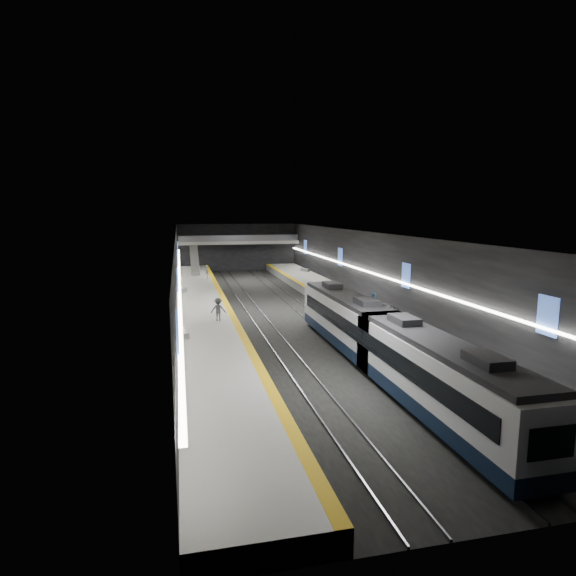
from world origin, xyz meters
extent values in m
plane|color=black|center=(0.00, 0.00, 0.00)|extent=(70.00, 70.00, 0.00)
cube|color=beige|center=(0.00, 0.00, 8.00)|extent=(20.00, 70.00, 0.04)
cube|color=black|center=(-10.00, 0.00, 4.00)|extent=(0.04, 70.00, 8.00)
cube|color=black|center=(10.00, 0.00, 4.00)|extent=(0.04, 70.00, 8.00)
cube|color=black|center=(0.00, 35.00, 4.00)|extent=(20.00, 0.04, 8.00)
cube|color=black|center=(0.00, -35.00, 4.00)|extent=(20.00, 0.04, 8.00)
cube|color=slate|center=(-7.50, 0.00, 0.50)|extent=(5.00, 70.00, 1.00)
cube|color=#ABABA6|center=(-7.50, 0.00, 1.01)|extent=(5.00, 70.00, 0.02)
cube|color=yellow|center=(-5.30, 0.00, 1.02)|extent=(0.60, 70.00, 0.02)
cube|color=slate|center=(7.50, 0.00, 0.50)|extent=(5.00, 70.00, 1.00)
cube|color=#ABABA6|center=(7.50, 0.00, 1.01)|extent=(5.00, 70.00, 0.02)
cube|color=yellow|center=(5.30, 0.00, 1.02)|extent=(0.60, 70.00, 0.02)
cube|color=gray|center=(-3.22, 0.00, 0.06)|extent=(0.08, 70.00, 0.12)
cube|color=gray|center=(-1.78, 0.00, 0.06)|extent=(0.08, 70.00, 0.12)
cube|color=gray|center=(1.78, 0.00, 0.06)|extent=(0.08, 70.00, 0.12)
cube|color=gray|center=(3.22, 0.00, 0.06)|extent=(0.08, 70.00, 0.12)
cube|color=#0D1B31|center=(2.50, -26.50, 0.75)|extent=(2.65, 15.00, 0.80)
cube|color=white|center=(2.50, -26.50, 2.40)|extent=(2.65, 15.00, 2.50)
cube|color=black|center=(2.50, -26.50, 3.80)|extent=(2.44, 14.25, 0.30)
cube|color=black|center=(2.50, -26.50, 2.45)|extent=(2.69, 13.20, 1.00)
cube|color=black|center=(2.50, -34.02, 2.35)|extent=(1.85, 0.05, 1.20)
cube|color=#0D1B31|center=(2.50, -13.38, 0.75)|extent=(2.65, 15.00, 0.80)
cube|color=white|center=(2.50, -13.38, 2.40)|extent=(2.65, 15.00, 2.50)
cube|color=black|center=(2.50, -13.38, 3.80)|extent=(2.44, 14.25, 0.30)
cube|color=black|center=(2.50, -13.38, 2.45)|extent=(2.69, 13.20, 1.00)
cube|color=black|center=(2.50, -20.90, 2.35)|extent=(1.85, 0.05, 1.20)
cube|color=#466FD4|center=(-9.92, -25.00, 4.50)|extent=(0.10, 1.50, 2.20)
cube|color=#466FD4|center=(-9.92, -8.00, 4.50)|extent=(0.10, 1.50, 2.20)
cube|color=#466FD4|center=(-9.92, 10.00, 4.50)|extent=(0.10, 1.50, 2.20)
cube|color=#466FD4|center=(-9.92, 27.00, 4.50)|extent=(0.10, 1.50, 2.20)
cube|color=#466FD4|center=(9.92, -25.00, 4.50)|extent=(0.10, 1.50, 2.20)
cube|color=#466FD4|center=(9.92, -8.00, 4.50)|extent=(0.10, 1.50, 2.20)
cube|color=#466FD4|center=(9.92, 10.00, 4.50)|extent=(0.10, 1.50, 2.20)
cube|color=#466FD4|center=(9.92, 27.00, 4.50)|extent=(0.10, 1.50, 2.20)
cube|color=white|center=(-9.80, 0.00, 3.80)|extent=(0.25, 68.60, 0.12)
cube|color=white|center=(9.80, 0.00, 3.80)|extent=(0.25, 68.60, 0.12)
cube|color=gray|center=(0.00, 33.00, 5.00)|extent=(20.00, 3.00, 0.50)
cube|color=#47474C|center=(0.00, 31.55, 5.75)|extent=(19.60, 0.08, 1.00)
cube|color=#99999E|center=(-7.50, 26.00, 2.90)|extent=(1.20, 7.50, 3.92)
cube|color=#99999E|center=(-9.45, -11.62, 1.23)|extent=(0.53, 1.85, 0.45)
cube|color=#99999E|center=(-9.50, 8.95, 1.25)|extent=(1.07, 2.13, 0.50)
cube|color=#99999E|center=(9.30, -5.28, 1.20)|extent=(0.87, 1.68, 0.39)
cube|color=#99999E|center=(9.03, 23.72, 1.22)|extent=(1.13, 1.87, 0.44)
imported|color=#B74457|center=(6.01, -11.41, 1.81)|extent=(0.57, 0.69, 1.61)
imported|color=#4C73A5|center=(7.22, -7.41, 1.99)|extent=(1.21, 1.21, 1.98)
imported|color=silver|center=(-6.17, 18.24, 1.97)|extent=(0.71, 1.22, 1.95)
imported|color=#45474D|center=(-6.67, -7.01, 1.97)|extent=(1.33, 0.87, 1.94)
camera|label=1|loc=(-9.72, -47.02, 10.21)|focal=30.00mm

